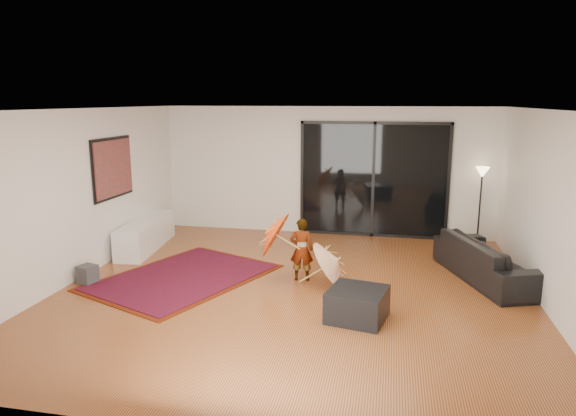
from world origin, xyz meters
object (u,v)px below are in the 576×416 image
(media_console, at_px, (146,234))
(ottoman, at_px, (357,304))
(sofa, at_px, (489,260))
(child, at_px, (302,249))

(media_console, distance_m, ottoman, 4.93)
(media_console, xyz_separation_m, ottoman, (4.25, -2.49, -0.07))
(sofa, height_order, ottoman, sofa)
(media_console, height_order, child, child)
(media_console, bearing_deg, ottoman, -37.06)
(sofa, height_order, child, child)
(sofa, relative_size, child, 2.22)
(media_console, distance_m, child, 3.48)
(media_console, height_order, sofa, sofa)
(ottoman, height_order, child, child)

